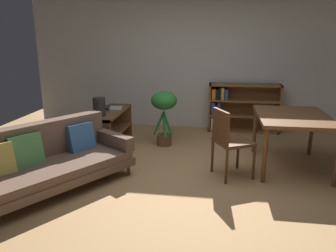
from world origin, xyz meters
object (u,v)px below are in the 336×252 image
at_px(media_console, 111,129).
at_px(desk_speaker, 99,107).
at_px(fabric_couch, 45,160).
at_px(potted_floor_plant, 164,108).
at_px(dining_chair_far, 229,139).
at_px(bookshelf, 238,107).
at_px(dining_table, 293,120).
at_px(open_laptop, 112,107).

height_order(media_console, desk_speaker, desk_speaker).
bearing_deg(fabric_couch, media_console, 81.13).
xyz_separation_m(media_console, potted_floor_plant, (0.89, 0.13, 0.36)).
distance_m(desk_speaker, dining_chair_far, 2.10).
bearing_deg(bookshelf, fabric_couch, -129.80).
bearing_deg(dining_table, desk_speaker, 175.50).
height_order(fabric_couch, dining_chair_far, dining_chair_far).
xyz_separation_m(potted_floor_plant, bookshelf, (1.29, 1.12, -0.18)).
bearing_deg(desk_speaker, potted_floor_plant, 26.43).
height_order(desk_speaker, potted_floor_plant, potted_floor_plant).
bearing_deg(media_console, bookshelf, 29.85).
distance_m(fabric_couch, dining_chair_far, 2.29).
relative_size(open_laptop, dining_table, 0.36).
xyz_separation_m(open_laptop, potted_floor_plant, (0.93, -0.08, 0.04)).
height_order(fabric_couch, bookshelf, bookshelf).
distance_m(desk_speaker, bookshelf, 2.75).
bearing_deg(open_laptop, media_console, -79.48).
bearing_deg(dining_table, media_console, 168.62).
distance_m(open_laptop, dining_table, 2.94).
bearing_deg(open_laptop, dining_table, -15.29).
bearing_deg(open_laptop, dining_chair_far, -32.02).
bearing_deg(media_console, fabric_couch, -98.87).
xyz_separation_m(media_console, dining_table, (2.79, -0.56, 0.40)).
distance_m(desk_speaker, dining_table, 2.85).
relative_size(media_console, potted_floor_plant, 1.33).
height_order(desk_speaker, dining_table, desk_speaker).
xyz_separation_m(open_laptop, desk_speaker, (-0.01, -0.55, 0.13)).
xyz_separation_m(fabric_couch, potted_floor_plant, (1.15, 1.81, 0.29)).
height_order(dining_table, bookshelf, bookshelf).
relative_size(media_console, dining_chair_far, 1.36).
bearing_deg(potted_floor_plant, dining_chair_far, -48.08).
height_order(dining_table, dining_chair_far, dining_chair_far).
relative_size(fabric_couch, dining_table, 1.68).
height_order(potted_floor_plant, dining_table, potted_floor_plant).
distance_m(dining_chair_far, bookshelf, 2.28).
bearing_deg(media_console, potted_floor_plant, 8.44).
relative_size(open_laptop, desk_speaker, 1.57).
relative_size(desk_speaker, potted_floor_plant, 0.31).
distance_m(fabric_couch, desk_speaker, 1.41).
relative_size(desk_speaker, dining_table, 0.23).
relative_size(dining_table, bookshelf, 0.93).
bearing_deg(potted_floor_plant, open_laptop, 175.08).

